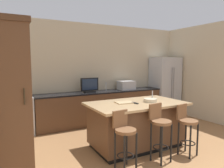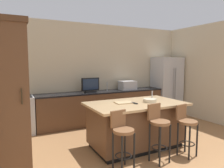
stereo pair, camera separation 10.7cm
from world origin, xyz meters
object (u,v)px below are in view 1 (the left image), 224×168
refrigerator (165,86)px  bar_stool_left (124,135)px  cabinet_tower (11,100)px  kitchen_island (136,124)px  tv_remote (135,103)px  tv_monitor (90,86)px  cutting_board (125,102)px  fruit_bowl (150,100)px  bar_stool_right (187,125)px  range_oven (16,116)px  bar_stool_center (160,127)px  microwave (126,85)px

refrigerator → bar_stool_left: refrigerator is taller
cabinet_tower → bar_stool_left: 1.79m
kitchen_island → tv_remote: size_ratio=11.55×
cabinet_tower → tv_monitor: cabinet_tower is taller
cabinet_tower → cutting_board: (2.08, 0.31, -0.29)m
refrigerator → cabinet_tower: (-4.76, -2.09, 0.27)m
kitchen_island → fruit_bowl: fruit_bowl is taller
refrigerator → cabinet_tower: size_ratio=0.81×
refrigerator → bar_stool_right: (-1.84, -2.63, -0.38)m
tv_remote → cutting_board: (-0.15, 0.14, -0.00)m
kitchen_island → cutting_board: size_ratio=5.44×
range_oven → cabinet_tower: (-0.17, -2.13, 0.75)m
cabinet_tower → tv_remote: size_ratio=13.80×
kitchen_island → bar_stool_center: (-0.00, -0.72, 0.14)m
microwave → tv_remote: bearing=-117.6°
bar_stool_center → cutting_board: (-0.22, 0.81, 0.32)m
kitchen_island → cutting_board: 0.52m
microwave → cutting_board: bearing=-122.8°
kitchen_island → tv_monitor: tv_monitor is taller
refrigerator → microwave: refrigerator is taller
bar_stool_left → tv_remote: size_ratio=5.63×
kitchen_island → bar_stool_right: bar_stool_right is taller
cabinet_tower → refrigerator: bearing=23.7°
range_oven → tv_remote: tv_remote is taller
kitchen_island → cutting_board: (-0.23, 0.09, 0.46)m
tv_monitor → bar_stool_center: bearing=-84.0°
range_oven → tv_remote: 2.89m
fruit_bowl → tv_remote: size_ratio=1.59×
cabinet_tower → cutting_board: cabinet_tower is taller
tv_remote → kitchen_island: bearing=28.2°
range_oven → microwave: 3.14m
bar_stool_center → bar_stool_right: bar_stool_center is taller
range_oven → tv_remote: bearing=-43.6°
bar_stool_left → bar_stool_center: (0.70, -0.05, 0.04)m
bar_stool_left → cutting_board: (0.48, 0.76, 0.36)m
refrigerator → tv_monitor: bearing=-179.8°
kitchen_island → cabinet_tower: (-2.31, -0.22, 0.74)m
cabinet_tower → bar_stool_center: size_ratio=2.31×
tv_monitor → tv_remote: size_ratio=2.98×
tv_remote → bar_stool_right: bearing=-53.7°
range_oven → bar_stool_center: bearing=-50.9°
bar_stool_left → cutting_board: 0.97m
refrigerator → tv_remote: refrigerator is taller
kitchen_island → range_oven: range_oven is taller
refrigerator → microwave: 1.51m
refrigerator → fruit_bowl: refrigerator is taller
refrigerator → tv_monitor: 2.73m
bar_stool_left → fruit_bowl: (0.99, 0.60, 0.38)m
range_oven → fruit_bowl: bearing=-39.1°
cabinet_tower → tv_remote: cabinet_tower is taller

